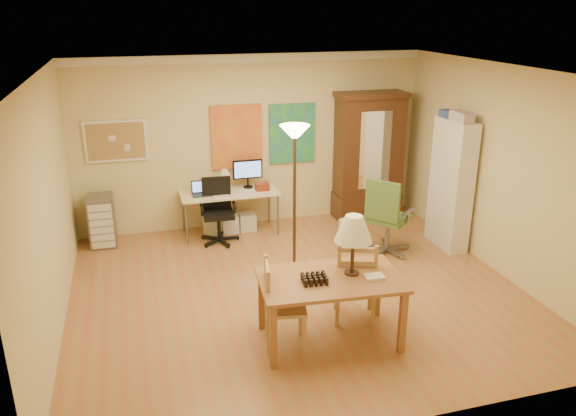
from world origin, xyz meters
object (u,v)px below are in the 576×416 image
object	(u,v)px
computer_desk	(231,207)
bookshelf	(451,185)
dining_table	(339,264)
office_chair_black	(219,225)
armoire	(368,164)
office_chair_green	(386,233)

from	to	relation	value
computer_desk	bookshelf	world-z (taller)	bookshelf
bookshelf	dining_table	bearing A→B (deg)	-142.19
dining_table	computer_desk	xyz separation A→B (m)	(-0.54, 3.26, -0.46)
office_chair_black	armoire	distance (m)	2.68
dining_table	office_chair_black	xyz separation A→B (m)	(-0.79, 2.95, -0.62)
office_chair_black	armoire	xyz separation A→B (m)	(2.57, 0.39, 0.65)
dining_table	office_chair_green	distance (m)	2.44
computer_desk	office_chair_black	bearing A→B (deg)	-129.06
armoire	bookshelf	bearing A→B (deg)	-65.58
dining_table	office_chair_green	bearing A→B (deg)	52.19
dining_table	office_chair_black	size ratio (longest dim) A/B	1.58
armoire	computer_desk	bearing A→B (deg)	-177.91
office_chair_black	armoire	bearing A→B (deg)	8.70
office_chair_black	office_chair_green	size ratio (longest dim) A/B	0.85
office_chair_green	bookshelf	bearing A→B (deg)	1.33
office_chair_black	bookshelf	bearing A→B (deg)	-18.14
computer_desk	armoire	world-z (taller)	armoire
dining_table	office_chair_black	world-z (taller)	dining_table
office_chair_green	armoire	size ratio (longest dim) A/B	0.54
armoire	bookshelf	xyz separation A→B (m)	(0.66, -1.45, 0.03)
computer_desk	armoire	size ratio (longest dim) A/B	0.71
office_chair_black	office_chair_green	bearing A→B (deg)	-25.75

